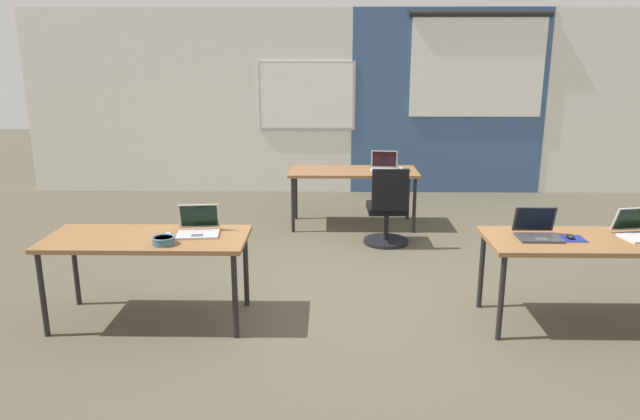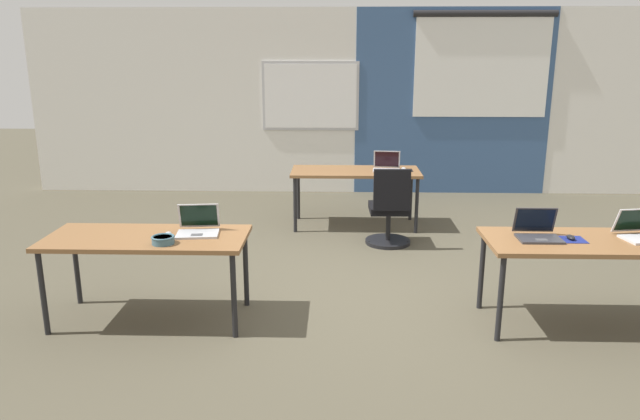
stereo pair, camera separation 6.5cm
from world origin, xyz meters
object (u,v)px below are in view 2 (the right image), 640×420
object	(u,v)px
mouse_near_left_inner	(168,234)
laptop_far_right	(386,166)
desk_near_right	(588,247)
mouse_far_right	(404,169)
laptop_near_right_inner	(538,232)
desk_far_center	(355,175)
chair_far_right	(389,213)
snack_bowl	(163,239)
laptop_near_left_inner	(198,227)
mouse_near_right_inner	(571,237)
desk_near_left	(147,243)

from	to	relation	value
mouse_near_left_inner	laptop_far_right	xyz separation A→B (m)	(1.96, 2.81, 0.03)
desk_near_right	mouse_far_right	xyz separation A→B (m)	(-1.15, 2.81, 0.08)
laptop_near_right_inner	desk_far_center	bearing A→B (deg)	116.36
mouse_near_left_inner	chair_far_right	size ratio (longest dim) A/B	0.11
laptop_far_right	chair_far_right	world-z (taller)	laptop_far_right
mouse_far_right	snack_bowl	xyz separation A→B (m)	(-2.16, -3.01, 0.01)
desk_near_right	laptop_near_left_inner	distance (m)	3.10
desk_far_center	mouse_near_left_inner	distance (m)	3.22
snack_bowl	mouse_near_left_inner	bearing A→B (deg)	95.43
laptop_near_left_inner	chair_far_right	size ratio (longest dim) A/B	0.39
mouse_near_right_inner	laptop_far_right	bearing A→B (deg)	113.46
mouse_near_right_inner	laptop_far_right	xyz separation A→B (m)	(-1.22, 2.81, 0.03)
desk_far_center	mouse_far_right	xyz separation A→B (m)	(0.60, 0.01, 0.08)
mouse_near_left_inner	mouse_far_right	world-z (taller)	mouse_far_right
desk_near_left	desk_near_right	world-z (taller)	same
mouse_near_right_inner	mouse_far_right	distance (m)	2.98
chair_far_right	mouse_near_right_inner	bearing A→B (deg)	120.30
desk_far_center	laptop_near_right_inner	size ratio (longest dim) A/B	4.83
desk_near_right	laptop_near_left_inner	bearing A→B (deg)	178.43
chair_far_right	snack_bowl	bearing A→B (deg)	47.66
laptop_near_left_inner	laptop_far_right	size ratio (longest dim) A/B	1.01
laptop_near_right_inner	mouse_far_right	distance (m)	2.88
snack_bowl	laptop_near_left_inner	bearing A→B (deg)	53.74
desk_far_center	laptop_far_right	bearing A→B (deg)	0.66
desk_near_right	snack_bowl	xyz separation A→B (m)	(-3.31, -0.20, 0.10)
laptop_near_right_inner	mouse_near_right_inner	bearing A→B (deg)	-8.48
mouse_near_right_inner	laptop_near_left_inner	xyz separation A→B (m)	(-2.96, 0.09, 0.03)
mouse_near_left_inner	chair_far_right	bearing A→B (deg)	46.05
chair_far_right	desk_far_center	bearing A→B (deg)	-66.34
laptop_near_right_inner	laptop_near_left_inner	size ratio (longest dim) A/B	0.92
desk_near_left	mouse_near_right_inner	bearing A→B (deg)	-0.01
desk_near_left	desk_near_right	distance (m)	3.50
laptop_near_left_inner	desk_near_right	bearing A→B (deg)	-7.95
desk_far_center	mouse_far_right	size ratio (longest dim) A/B	15.46
desk_far_center	mouse_far_right	distance (m)	0.61
desk_near_right	mouse_far_right	size ratio (longest dim) A/B	15.46
laptop_far_right	snack_bowl	distance (m)	3.57
laptop_near_right_inner	chair_far_right	distance (m)	2.24
laptop_near_right_inner	snack_bowl	world-z (taller)	laptop_near_right_inner
mouse_near_left_inner	desk_near_right	bearing A→B (deg)	0.04
desk_near_left	mouse_far_right	bearing A→B (deg)	50.08
mouse_near_left_inner	mouse_far_right	size ratio (longest dim) A/B	1.00
mouse_near_right_inner	snack_bowl	bearing A→B (deg)	-176.48
desk_near_left	laptop_near_right_inner	bearing A→B (deg)	0.68
mouse_far_right	snack_bowl	size ratio (longest dim) A/B	0.58
laptop_near_left_inner	laptop_far_right	world-z (taller)	laptop_far_right
laptop_far_right	desk_near_right	bearing A→B (deg)	-58.14
snack_bowl	mouse_near_right_inner	bearing A→B (deg)	3.52
laptop_near_right_inner	snack_bowl	distance (m)	2.92
mouse_near_left_inner	mouse_far_right	xyz separation A→B (m)	(2.18, 2.81, 0.00)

